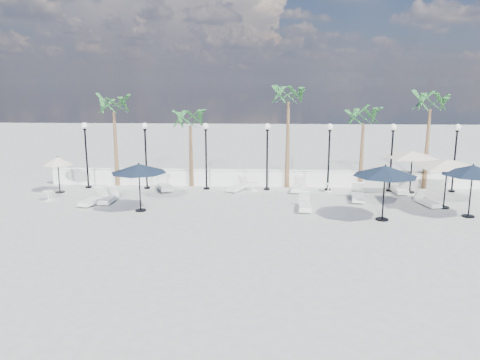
{
  "coord_description": "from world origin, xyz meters",
  "views": [
    {
      "loc": [
        -0.24,
        -19.91,
        6.11
      ],
      "look_at": [
        -1.33,
        2.02,
        1.5
      ],
      "focal_mm": 35.0,
      "sensor_mm": 36.0,
      "label": 1
    }
  ],
  "objects_px": {
    "lounger_5": "(238,187)",
    "parasol_navy_right": "(473,170)",
    "parasol_cream_small": "(58,161)",
    "parasol_navy_mid": "(385,171)",
    "lounger_7": "(358,196)",
    "lounger_1": "(165,185)",
    "lounger_6": "(427,202)",
    "parasol_cream_sq_b": "(413,151)",
    "parasol_navy_left": "(139,169)",
    "lounger_3": "(298,187)",
    "lounger_4": "(305,205)",
    "lounger_0": "(109,198)",
    "lounger_2": "(93,200)",
    "parasol_cream_sq_a": "(448,160)",
    "lounger_8": "(398,188)"
  },
  "relations": [
    {
      "from": "lounger_5",
      "to": "parasol_cream_small",
      "type": "height_order",
      "value": "parasol_cream_small"
    },
    {
      "from": "lounger_0",
      "to": "parasol_navy_right",
      "type": "relative_size",
      "value": 0.65
    },
    {
      "from": "lounger_4",
      "to": "parasol_navy_mid",
      "type": "distance_m",
      "value": 4.23
    },
    {
      "from": "lounger_6",
      "to": "lounger_8",
      "type": "xyz_separation_m",
      "value": [
        -0.7,
        2.8,
        0.04
      ]
    },
    {
      "from": "lounger_7",
      "to": "lounger_8",
      "type": "relative_size",
      "value": 1.04
    },
    {
      "from": "parasol_navy_left",
      "to": "parasol_cream_sq_b",
      "type": "xyz_separation_m",
      "value": [
        14.19,
        4.54,
        0.26
      ]
    },
    {
      "from": "parasol_navy_right",
      "to": "lounger_3",
      "type": "bearing_deg",
      "value": 147.3
    },
    {
      "from": "lounger_5",
      "to": "parasol_navy_right",
      "type": "relative_size",
      "value": 0.68
    },
    {
      "from": "lounger_7",
      "to": "parasol_cream_small",
      "type": "xyz_separation_m",
      "value": [
        -16.46,
        0.98,
        1.52
      ]
    },
    {
      "from": "parasol_navy_mid",
      "to": "parasol_navy_right",
      "type": "relative_size",
      "value": 1.03
    },
    {
      "from": "lounger_3",
      "to": "parasol_cream_small",
      "type": "distance_m",
      "value": 13.57
    },
    {
      "from": "lounger_1",
      "to": "lounger_3",
      "type": "height_order",
      "value": "lounger_1"
    },
    {
      "from": "lounger_5",
      "to": "lounger_4",
      "type": "bearing_deg",
      "value": -25.11
    },
    {
      "from": "lounger_6",
      "to": "parasol_cream_small",
      "type": "distance_m",
      "value": 19.89
    },
    {
      "from": "lounger_7",
      "to": "parasol_cream_sq_a",
      "type": "xyz_separation_m",
      "value": [
        3.95,
        -1.31,
        2.17
      ]
    },
    {
      "from": "lounger_1",
      "to": "lounger_6",
      "type": "bearing_deg",
      "value": -33.04
    },
    {
      "from": "parasol_cream_sq_a",
      "to": "parasol_cream_sq_b",
      "type": "distance_m",
      "value": 3.33
    },
    {
      "from": "parasol_cream_sq_b",
      "to": "parasol_navy_mid",
      "type": "bearing_deg",
      "value": -117.59
    },
    {
      "from": "lounger_6",
      "to": "parasol_cream_sq_a",
      "type": "bearing_deg",
      "value": -41.97
    },
    {
      "from": "lounger_6",
      "to": "parasol_navy_right",
      "type": "bearing_deg",
      "value": -71.08
    },
    {
      "from": "lounger_3",
      "to": "parasol_cream_sq_a",
      "type": "relative_size",
      "value": 0.37
    },
    {
      "from": "parasol_navy_right",
      "to": "parasol_cream_small",
      "type": "bearing_deg",
      "value": 169.63
    },
    {
      "from": "lounger_1",
      "to": "parasol_navy_right",
      "type": "height_order",
      "value": "parasol_navy_right"
    },
    {
      "from": "lounger_4",
      "to": "parasol_cream_small",
      "type": "xyz_separation_m",
      "value": [
        -13.49,
        2.93,
        1.54
      ]
    },
    {
      "from": "lounger_3",
      "to": "lounger_5",
      "type": "height_order",
      "value": "lounger_3"
    },
    {
      "from": "lounger_4",
      "to": "parasol_navy_mid",
      "type": "xyz_separation_m",
      "value": [
        3.35,
        -1.62,
        2.01
      ]
    },
    {
      "from": "parasol_navy_mid",
      "to": "parasol_navy_right",
      "type": "bearing_deg",
      "value": 9.9
    },
    {
      "from": "lounger_4",
      "to": "lounger_7",
      "type": "xyz_separation_m",
      "value": [
        2.97,
        1.95,
        0.02
      ]
    },
    {
      "from": "lounger_3",
      "to": "lounger_8",
      "type": "height_order",
      "value": "lounger_8"
    },
    {
      "from": "lounger_1",
      "to": "parasol_cream_small",
      "type": "xyz_separation_m",
      "value": [
        -5.77,
        -0.99,
        1.51
      ]
    },
    {
      "from": "lounger_3",
      "to": "lounger_4",
      "type": "relative_size",
      "value": 1.04
    },
    {
      "from": "lounger_0",
      "to": "parasol_cream_small",
      "type": "distance_m",
      "value": 4.31
    },
    {
      "from": "parasol_cream_sq_b",
      "to": "parasol_navy_left",
      "type": "bearing_deg",
      "value": -162.25
    },
    {
      "from": "lounger_2",
      "to": "parasol_cream_sq_b",
      "type": "xyz_separation_m",
      "value": [
        16.91,
        3.44,
        2.11
      ]
    },
    {
      "from": "lounger_2",
      "to": "parasol_cream_sq_b",
      "type": "relative_size",
      "value": 0.39
    },
    {
      "from": "lounger_0",
      "to": "parasol_cream_small",
      "type": "xyz_separation_m",
      "value": [
        -3.47,
        2.03,
        1.55
      ]
    },
    {
      "from": "lounger_3",
      "to": "lounger_8",
      "type": "relative_size",
      "value": 0.96
    },
    {
      "from": "lounger_4",
      "to": "parasol_cream_sq_b",
      "type": "xyz_separation_m",
      "value": [
        6.24,
        3.9,
        2.11
      ]
    },
    {
      "from": "lounger_2",
      "to": "lounger_6",
      "type": "bearing_deg",
      "value": 16.65
    },
    {
      "from": "lounger_7",
      "to": "parasol_cream_small",
      "type": "bearing_deg",
      "value": -174.61
    },
    {
      "from": "lounger_6",
      "to": "parasol_cream_sq_b",
      "type": "relative_size",
      "value": 0.35
    },
    {
      "from": "lounger_0",
      "to": "parasol_navy_left",
      "type": "height_order",
      "value": "parasol_navy_left"
    },
    {
      "from": "lounger_6",
      "to": "parasol_navy_right",
      "type": "xyz_separation_m",
      "value": [
        1.22,
        -1.91,
        1.97
      ]
    },
    {
      "from": "lounger_1",
      "to": "parasol_navy_left",
      "type": "distance_m",
      "value": 4.92
    },
    {
      "from": "parasol_cream_sq_b",
      "to": "lounger_5",
      "type": "bearing_deg",
      "value": 179.89
    },
    {
      "from": "lounger_5",
      "to": "parasol_cream_small",
      "type": "xyz_separation_m",
      "value": [
        -10.02,
        -0.99,
        1.55
      ]
    },
    {
      "from": "lounger_4",
      "to": "parasol_cream_sq_a",
      "type": "distance_m",
      "value": 7.28
    },
    {
      "from": "lounger_5",
      "to": "lounger_7",
      "type": "bearing_deg",
      "value": 6.34
    },
    {
      "from": "lounger_5",
      "to": "lounger_0",
      "type": "bearing_deg",
      "value": -131.95
    },
    {
      "from": "lounger_1",
      "to": "lounger_7",
      "type": "bearing_deg",
      "value": -31.69
    }
  ]
}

